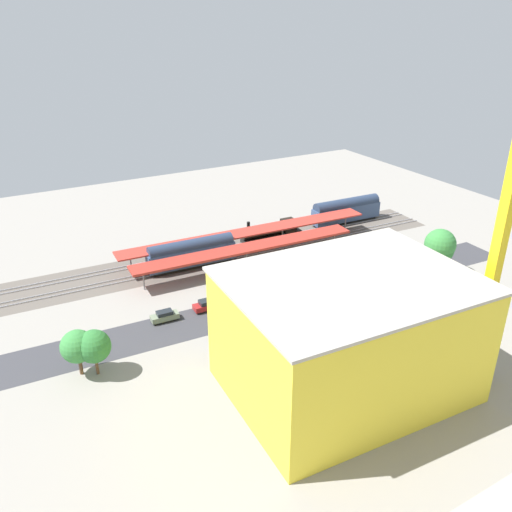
{
  "coord_description": "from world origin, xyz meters",
  "views": [
    {
      "loc": [
        41.45,
        72.73,
        46.27
      ],
      "look_at": [
        2.64,
        2.78,
        9.49
      ],
      "focal_mm": 37.13,
      "sensor_mm": 36.0,
      "label": 1
    }
  ],
  "objects_px": {
    "parked_car_3": "(282,285)",
    "tower_crane": "(504,218)",
    "passenger_coach": "(346,210)",
    "parked_car_6": "(165,316)",
    "box_truck_0": "(246,330)",
    "traffic_light": "(213,281)",
    "street_tree_2": "(440,244)",
    "platform_canopy_near": "(247,248)",
    "freight_coach_far": "(191,253)",
    "parked_car_1": "(345,269)",
    "parked_car_4": "(248,295)",
    "street_tree_1": "(77,347)",
    "parked_car_5": "(207,305)",
    "locomotive": "(272,231)",
    "street_tree_3": "(443,251)",
    "construction_building": "(347,336)",
    "street_tree_0": "(94,346)",
    "platform_canopy_far": "(248,232)",
    "parked_car_0": "(375,262)",
    "parked_car_2": "(316,277)"
  },
  "relations": [
    {
      "from": "platform_canopy_near",
      "to": "tower_crane",
      "type": "distance_m",
      "value": 49.62
    },
    {
      "from": "platform_canopy_near",
      "to": "parked_car_4",
      "type": "relative_size",
      "value": 11.01
    },
    {
      "from": "box_truck_0",
      "to": "tower_crane",
      "type": "bearing_deg",
      "value": 141.3
    },
    {
      "from": "street_tree_2",
      "to": "traffic_light",
      "type": "height_order",
      "value": "street_tree_2"
    },
    {
      "from": "platform_canopy_far",
      "to": "parked_car_5",
      "type": "bearing_deg",
      "value": 45.85
    },
    {
      "from": "parked_car_1",
      "to": "tower_crane",
      "type": "height_order",
      "value": "tower_crane"
    },
    {
      "from": "passenger_coach",
      "to": "parked_car_6",
      "type": "xyz_separation_m",
      "value": [
        54.24,
        21.85,
        -2.34
      ]
    },
    {
      "from": "passenger_coach",
      "to": "parked_car_2",
      "type": "bearing_deg",
      "value": 42.58
    },
    {
      "from": "parked_car_3",
      "to": "tower_crane",
      "type": "bearing_deg",
      "value": 111.65
    },
    {
      "from": "platform_canopy_near",
      "to": "street_tree_0",
      "type": "relative_size",
      "value": 6.75
    },
    {
      "from": "box_truck_0",
      "to": "freight_coach_far",
      "type": "bearing_deg",
      "value": -95.54
    },
    {
      "from": "platform_canopy_far",
      "to": "tower_crane",
      "type": "height_order",
      "value": "tower_crane"
    },
    {
      "from": "parked_car_3",
      "to": "construction_building",
      "type": "xyz_separation_m",
      "value": [
        7.4,
        27.9,
        7.23
      ]
    },
    {
      "from": "platform_canopy_near",
      "to": "parked_car_6",
      "type": "relative_size",
      "value": 9.99
    },
    {
      "from": "passenger_coach",
      "to": "tower_crane",
      "type": "relative_size",
      "value": 0.49
    },
    {
      "from": "platform_canopy_far",
      "to": "parked_car_5",
      "type": "relative_size",
      "value": 11.77
    },
    {
      "from": "street_tree_2",
      "to": "parked_car_1",
      "type": "bearing_deg",
      "value": -28.94
    },
    {
      "from": "tower_crane",
      "to": "street_tree_2",
      "type": "height_order",
      "value": "tower_crane"
    },
    {
      "from": "platform_canopy_near",
      "to": "parked_car_6",
      "type": "bearing_deg",
      "value": 27.99
    },
    {
      "from": "street_tree_0",
      "to": "construction_building",
      "type": "bearing_deg",
      "value": 146.51
    },
    {
      "from": "freight_coach_far",
      "to": "street_tree_0",
      "type": "distance_m",
      "value": 35.87
    },
    {
      "from": "parked_car_4",
      "to": "street_tree_1",
      "type": "relative_size",
      "value": 0.61
    },
    {
      "from": "locomotive",
      "to": "parked_car_4",
      "type": "distance_m",
      "value": 28.3
    },
    {
      "from": "locomotive",
      "to": "street_tree_3",
      "type": "bearing_deg",
      "value": 121.79
    },
    {
      "from": "street_tree_1",
      "to": "street_tree_3",
      "type": "height_order",
      "value": "street_tree_3"
    },
    {
      "from": "parked_car_3",
      "to": "street_tree_1",
      "type": "relative_size",
      "value": 0.62
    },
    {
      "from": "locomotive",
      "to": "freight_coach_far",
      "type": "distance_m",
      "value": 22.24
    },
    {
      "from": "platform_canopy_far",
      "to": "parked_car_1",
      "type": "bearing_deg",
      "value": 122.53
    },
    {
      "from": "parked_car_4",
      "to": "street_tree_2",
      "type": "xyz_separation_m",
      "value": [
        -37.2,
        8.6,
        5.19
      ]
    },
    {
      "from": "construction_building",
      "to": "street_tree_1",
      "type": "distance_m",
      "value": 36.75
    },
    {
      "from": "freight_coach_far",
      "to": "street_tree_2",
      "type": "xyz_separation_m",
      "value": [
        -40.95,
        25.49,
        2.85
      ]
    },
    {
      "from": "freight_coach_far",
      "to": "street_tree_0",
      "type": "relative_size",
      "value": 2.61
    },
    {
      "from": "freight_coach_far",
      "to": "construction_building",
      "type": "bearing_deg",
      "value": 94.55
    },
    {
      "from": "freight_coach_far",
      "to": "parked_car_1",
      "type": "distance_m",
      "value": 30.4
    },
    {
      "from": "box_truck_0",
      "to": "street_tree_2",
      "type": "xyz_separation_m",
      "value": [
        -43.67,
        -2.49,
        4.33
      ]
    },
    {
      "from": "parked_car_0",
      "to": "traffic_light",
      "type": "xyz_separation_m",
      "value": [
        35.05,
        -1.23,
        3.86
      ]
    },
    {
      "from": "box_truck_0",
      "to": "street_tree_2",
      "type": "height_order",
      "value": "street_tree_2"
    },
    {
      "from": "parked_car_3",
      "to": "passenger_coach",
      "type": "bearing_deg",
      "value": -145.37
    },
    {
      "from": "parked_car_5",
      "to": "tower_crane",
      "type": "relative_size",
      "value": 0.13
    },
    {
      "from": "parked_car_3",
      "to": "parked_car_4",
      "type": "bearing_deg",
      "value": 1.89
    },
    {
      "from": "parked_car_3",
      "to": "street_tree_3",
      "type": "xyz_separation_m",
      "value": [
        -30.06,
        9.61,
        4.08
      ]
    },
    {
      "from": "passenger_coach",
      "to": "parked_car_6",
      "type": "relative_size",
      "value": 3.88
    },
    {
      "from": "passenger_coach",
      "to": "freight_coach_far",
      "type": "xyz_separation_m",
      "value": [
        42.35,
        5.04,
        -0.05
      ]
    },
    {
      "from": "street_tree_1",
      "to": "parked_car_6",
      "type": "bearing_deg",
      "value": -153.01
    },
    {
      "from": "street_tree_0",
      "to": "parked_car_6",
      "type": "bearing_deg",
      "value": -146.33
    },
    {
      "from": "box_truck_0",
      "to": "traffic_light",
      "type": "distance_m",
      "value": 12.38
    },
    {
      "from": "street_tree_0",
      "to": "traffic_light",
      "type": "height_order",
      "value": "traffic_light"
    },
    {
      "from": "parked_car_0",
      "to": "locomotive",
      "type": "bearing_deg",
      "value": -64.1
    },
    {
      "from": "freight_coach_far",
      "to": "street_tree_1",
      "type": "height_order",
      "value": "street_tree_1"
    },
    {
      "from": "platform_canopy_near",
      "to": "locomotive",
      "type": "bearing_deg",
      "value": -139.15
    }
  ]
}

